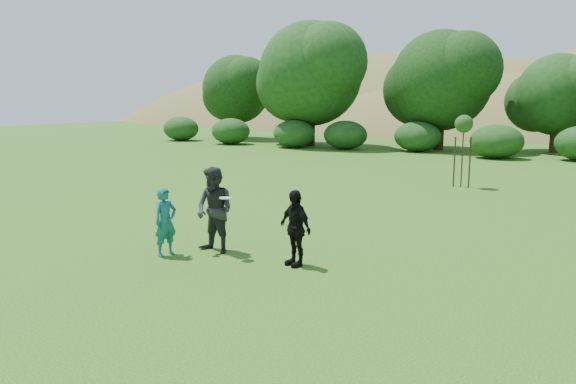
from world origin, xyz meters
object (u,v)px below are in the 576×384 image
sapling (464,126)px  player_black (295,228)px  player_teal (165,222)px  player_grey (215,210)px

sapling → player_black: bearing=-90.6°
player_teal → sapling: bearing=-1.0°
player_teal → player_black: size_ratio=0.95×
player_grey → player_black: size_ratio=1.21×
player_teal → player_grey: player_grey is taller
player_teal → player_grey: bearing=-32.5°
player_black → player_grey: bearing=-156.1°
player_grey → sapling: size_ratio=0.69×
player_black → sapling: (0.14, 12.54, 1.61)m
player_grey → sapling: bearing=84.7°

